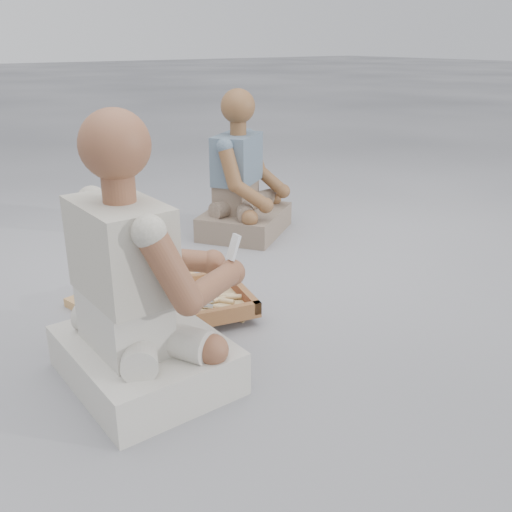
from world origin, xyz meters
TOP-DOWN VIEW (x-y plane):
  - ground at (0.00, 0.00)m, footprint 60.00×60.00m
  - carved_panel at (-0.29, 0.62)m, footprint 0.70×0.55m
  - tool_tray at (-0.21, 0.32)m, footprint 0.62×0.54m
  - chisel_0 at (-0.06, 0.26)m, footprint 0.21×0.11m
  - chisel_1 at (-0.26, 0.23)m, footprint 0.15×0.18m
  - chisel_2 at (-0.10, 0.25)m, footprint 0.22×0.02m
  - chisel_3 at (-0.04, 0.24)m, footprint 0.20×0.12m
  - chisel_4 at (-0.13, 0.50)m, footprint 0.10×0.21m
  - chisel_5 at (-0.18, 0.39)m, footprint 0.20×0.11m
  - chisel_6 at (-0.08, 0.23)m, footprint 0.14×0.19m
  - chisel_7 at (-0.12, 0.16)m, footprint 0.17×0.17m
  - chisel_8 at (-0.17, 0.51)m, footprint 0.07×0.22m
  - chisel_9 at (-0.14, 0.45)m, footprint 0.20×0.13m
  - chisel_10 at (-0.15, 0.18)m, footprint 0.12×0.20m
  - wood_chip_0 at (0.14, 0.30)m, footprint 0.02×0.02m
  - wood_chip_1 at (-0.40, 0.20)m, footprint 0.02×0.02m
  - wood_chip_2 at (-0.24, 0.26)m, footprint 0.02×0.02m
  - wood_chip_3 at (-0.32, 0.48)m, footprint 0.02×0.02m
  - wood_chip_4 at (0.08, 0.56)m, footprint 0.02×0.02m
  - wood_chip_5 at (-0.05, 0.13)m, footprint 0.02×0.02m
  - wood_chip_6 at (-0.52, 0.60)m, footprint 0.02×0.02m
  - wood_chip_7 at (-0.44, 0.15)m, footprint 0.02×0.02m
  - wood_chip_8 at (-0.15, 0.49)m, footprint 0.02×0.02m
  - craftsman at (-0.59, -0.04)m, footprint 0.66×0.64m
  - companion at (0.67, 1.16)m, footprint 0.74×0.71m
  - mobile_phone at (-0.23, -0.09)m, footprint 0.05×0.04m

SIDE VIEW (x-z plane):
  - ground at x=0.00m, z-range 0.00..0.00m
  - wood_chip_0 at x=0.14m, z-range 0.00..0.00m
  - wood_chip_1 at x=-0.40m, z-range 0.00..0.00m
  - wood_chip_2 at x=-0.24m, z-range 0.00..0.00m
  - wood_chip_3 at x=-0.32m, z-range 0.00..0.00m
  - wood_chip_4 at x=0.08m, z-range 0.00..0.00m
  - wood_chip_5 at x=-0.05m, z-range 0.00..0.00m
  - wood_chip_6 at x=-0.52m, z-range 0.00..0.00m
  - wood_chip_7 at x=-0.44m, z-range 0.00..0.00m
  - wood_chip_8 at x=-0.15m, z-range 0.00..0.00m
  - carved_panel at x=-0.29m, z-range 0.00..0.04m
  - tool_tray at x=-0.21m, z-range 0.03..0.10m
  - chisel_1 at x=-0.26m, z-range 0.06..0.08m
  - chisel_6 at x=-0.08m, z-range 0.06..0.08m
  - chisel_7 at x=-0.12m, z-range 0.06..0.09m
  - chisel_2 at x=-0.10m, z-range 0.06..0.09m
  - chisel_5 at x=-0.18m, z-range 0.07..0.09m
  - chisel_3 at x=-0.04m, z-range 0.07..0.09m
  - chisel_0 at x=-0.06m, z-range 0.07..0.09m
  - chisel_10 at x=-0.15m, z-range 0.07..0.10m
  - chisel_9 at x=-0.14m, z-range 0.08..0.10m
  - chisel_4 at x=-0.13m, z-range 0.08..0.10m
  - chisel_8 at x=-0.17m, z-range 0.08..0.10m
  - companion at x=0.67m, z-range -0.15..0.75m
  - craftsman at x=-0.59m, z-range -0.16..0.83m
  - mobile_phone at x=-0.23m, z-range 0.41..0.51m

